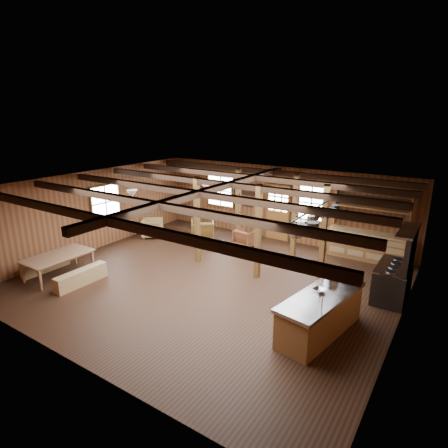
{
  "coord_description": "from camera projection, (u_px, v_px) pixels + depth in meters",
  "views": [
    {
      "loc": [
        5.81,
        -8.11,
        4.73
      ],
      "look_at": [
        -0.28,
        1.17,
        1.39
      ],
      "focal_mm": 30.0,
      "sensor_mm": 36.0,
      "label": 1
    }
  ],
  "objects": [
    {
      "name": "pendant_lamps",
      "position": [
        171.0,
        191.0,
        12.25
      ],
      "size": [
        1.86,
        2.36,
        0.66
      ],
      "color": "#2F2F32",
      "rests_on": "ceiling"
    },
    {
      "name": "bench_aisle",
      "position": [
        81.0,
        277.0,
        10.62
      ],
      "size": [
        0.3,
        1.6,
        0.44
      ],
      "primitive_type": "cube",
      "color": "brown",
      "rests_on": "floor"
    },
    {
      "name": "back_counter",
      "position": [
        368.0,
        242.0,
        12.32
      ],
      "size": [
        2.55,
        0.6,
        2.45
      ],
      "color": "brown",
      "rests_on": "floor"
    },
    {
      "name": "dining_table",
      "position": [
        60.0,
        266.0,
        11.1
      ],
      "size": [
        1.07,
        1.91,
        0.67
      ],
      "primitive_type": "imported",
      "rotation": [
        0.0,
        0.0,
        1.57
      ],
      "color": "brown",
      "rests_on": "floor"
    },
    {
      "name": "window_back_right",
      "position": [
        312.0,
        203.0,
        13.34
      ],
      "size": [
        1.02,
        0.06,
        1.32
      ],
      "color": "white",
      "rests_on": "wall_back"
    },
    {
      "name": "bench_wall",
      "position": [
        46.0,
        265.0,
        11.53
      ],
      "size": [
        0.28,
        1.49,
        0.41
      ],
      "primitive_type": "cube",
      "color": "brown",
      "rests_on": "floor"
    },
    {
      "name": "armchair_a",
      "position": [
        203.0,
        230.0,
        14.26
      ],
      "size": [
        1.19,
        1.2,
        0.79
      ],
      "primitive_type": "imported",
      "rotation": [
        0.0,
        0.0,
        3.8
      ],
      "color": "brown",
      "rests_on": "floor"
    },
    {
      "name": "armchair_c",
      "position": [
        153.0,
        228.0,
        14.64
      ],
      "size": [
        1.09,
        1.09,
        0.72
      ],
      "primitive_type": "imported",
      "rotation": [
        0.0,
        0.0,
        2.21
      ],
      "color": "olive",
      "rests_on": "floor"
    },
    {
      "name": "room",
      "position": [
        210.0,
        235.0,
        10.51
      ],
      "size": [
        10.04,
        9.04,
        2.84
      ],
      "color": "black",
      "rests_on": "ground"
    },
    {
      "name": "pot_rack",
      "position": [
        315.0,
        219.0,
        8.91
      ],
      "size": [
        0.46,
        3.0,
        0.44
      ],
      "color": "#2F2F32",
      "rests_on": "ceiling"
    },
    {
      "name": "window_left",
      "position": [
        105.0,
        202.0,
        13.46
      ],
      "size": [
        0.14,
        1.24,
        1.32
      ],
      "color": "white",
      "rests_on": "wall_back"
    },
    {
      "name": "commercial_range",
      "position": [
        395.0,
        276.0,
        9.7
      ],
      "size": [
        0.81,
        1.57,
        1.94
      ],
      "color": "#2F2F32",
      "rests_on": "floor"
    },
    {
      "name": "window_back_left",
      "position": [
        221.0,
        191.0,
        15.39
      ],
      "size": [
        1.32,
        0.06,
        1.32
      ],
      "color": "white",
      "rests_on": "wall_back"
    },
    {
      "name": "kitchen_island",
      "position": [
        320.0,
        314.0,
        8.2
      ],
      "size": [
        1.29,
        2.61,
        1.2
      ],
      "rotation": [
        0.0,
        0.0,
        -0.17
      ],
      "color": "brown",
      "rests_on": "floor"
    },
    {
      "name": "timber_posts",
      "position": [
        261.0,
        221.0,
        11.9
      ],
      "size": [
        3.95,
        2.35,
        2.8
      ],
      "color": "#4D3116",
      "rests_on": "floor"
    },
    {
      "name": "notice_boards",
      "position": [
        244.0,
        193.0,
        14.8
      ],
      "size": [
        1.08,
        0.03,
        0.9
      ],
      "color": "silver",
      "rests_on": "wall_back"
    },
    {
      "name": "counter_pot",
      "position": [
        331.0,
        278.0,
        8.67
      ],
      "size": [
        0.32,
        0.32,
        0.19
      ],
      "primitive_type": "cylinder",
      "color": "#B6B9BD",
      "rests_on": "kitchen_island"
    },
    {
      "name": "bowl",
      "position": [
        319.0,
        290.0,
        8.21
      ],
      "size": [
        0.35,
        0.35,
        0.07
      ],
      "primitive_type": "imported",
      "rotation": [
        0.0,
        0.0,
        -0.39
      ],
      "color": "silver",
      "rests_on": "kitchen_island"
    },
    {
      "name": "back_door",
      "position": [
        277.0,
        217.0,
        14.22
      ],
      "size": [
        1.02,
        0.08,
        2.15
      ],
      "color": "brown",
      "rests_on": "floor"
    },
    {
      "name": "armchair_b",
      "position": [
        246.0,
        238.0,
        13.61
      ],
      "size": [
        0.77,
        0.78,
        0.65
      ],
      "primitive_type": "imported",
      "rotation": [
        0.0,
        0.0,
        3.03
      ],
      "color": "brown",
      "rests_on": "floor"
    },
    {
      "name": "step_stool",
      "position": [
        328.0,
        277.0,
        10.6
      ],
      "size": [
        0.57,
        0.45,
        0.46
      ],
      "primitive_type": "cube",
      "rotation": [
        0.0,
        0.0,
        0.19
      ],
      "color": "brown",
      "rests_on": "floor"
    },
    {
      "name": "ceiling_joists",
      "position": [
        213.0,
        189.0,
        10.28
      ],
      "size": [
        9.8,
        8.82,
        0.18
      ],
      "color": "black",
      "rests_on": "ceiling"
    }
  ]
}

